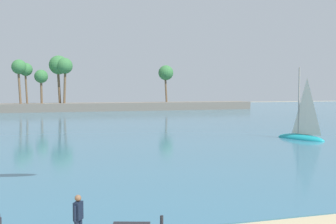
% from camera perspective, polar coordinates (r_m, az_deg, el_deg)
% --- Properties ---
extents(sea, '(220.00, 118.03, 0.06)m').
position_cam_1_polar(sea, '(73.39, -14.13, -0.75)').
color(sea, '#386B84').
rests_on(sea, ground).
extents(palm_headland, '(87.34, 6.77, 13.04)m').
position_cam_1_polar(palm_headland, '(92.20, -17.31, 2.20)').
color(palm_headland, slate).
rests_on(palm_headland, ground).
extents(person_rigging_by_gear, '(0.35, 0.48, 1.67)m').
position_cam_1_polar(person_rigging_by_gear, '(14.24, -11.98, -13.86)').
color(person_rigging_by_gear, '#141E33').
rests_on(person_rigging_by_gear, ground).
extents(sailboat_mid_bay, '(3.29, 5.39, 7.51)m').
position_cam_1_polar(sailboat_mid_bay, '(43.24, 17.55, -2.62)').
color(sailboat_mid_bay, teal).
rests_on(sailboat_mid_bay, sea).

